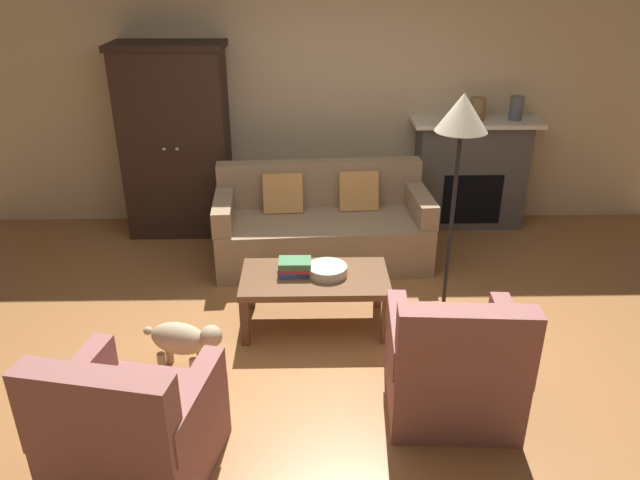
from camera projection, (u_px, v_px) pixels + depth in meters
ground_plane at (325, 353)px, 4.33m from camera, size 9.60×9.60×0.00m
back_wall at (319, 86)px, 6.05m from camera, size 7.20×0.10×2.80m
fireplace at (470, 173)px, 6.20m from camera, size 1.26×0.48×1.12m
armoire at (176, 141)px, 5.92m from camera, size 1.06×0.57×1.87m
couch at (322, 227)px, 5.56m from camera, size 1.97×0.97×0.86m
coffee_table at (315, 282)px, 4.52m from camera, size 1.10×0.60×0.42m
fruit_bowl at (327, 270)px, 4.50m from camera, size 0.30×0.30×0.07m
book_stack at (295, 267)px, 4.50m from camera, size 0.26×0.19×0.11m
mantel_vase_bronze at (478, 109)px, 5.90m from camera, size 0.15×0.15×0.22m
mantel_vase_slate at (516, 108)px, 5.91m from camera, size 0.13×0.13×0.23m
armchair_near_left at (133, 431)px, 3.17m from camera, size 0.91×0.91×0.88m
armchair_near_right at (453, 368)px, 3.66m from camera, size 0.82×0.82×0.88m
floor_lamp at (461, 128)px, 4.09m from camera, size 0.36×0.36×1.76m
dog at (183, 340)px, 4.05m from camera, size 0.56×0.31×0.39m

